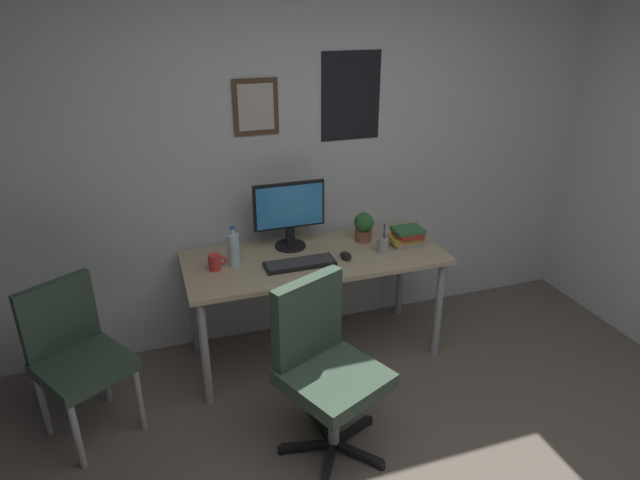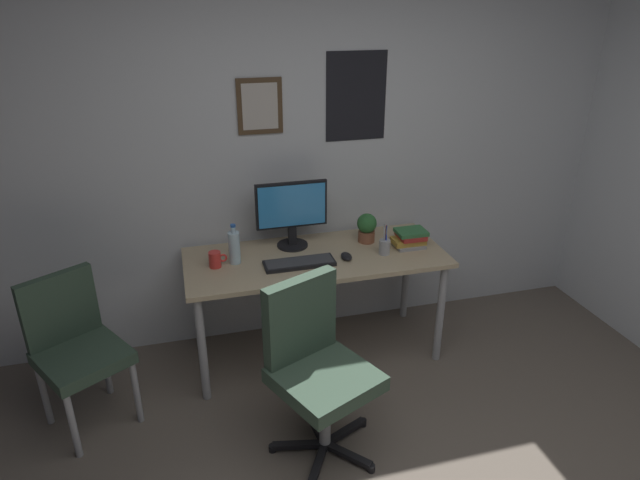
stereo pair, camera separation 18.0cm
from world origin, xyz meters
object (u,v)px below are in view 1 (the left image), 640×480
Objects in this scene: monitor at (289,212)px; coffee_mug_near at (215,262)px; water_bottle at (234,249)px; potted_plant at (364,226)px; side_chair at (76,352)px; pen_cup at (383,244)px; computer_mouse at (346,256)px; book_stack_left at (407,236)px; office_chair at (324,361)px; keyboard at (300,264)px.

coffee_mug_near is (-0.51, -0.18, -0.19)m from monitor.
water_bottle is 0.88m from potted_plant.
side_chair is at bearing -161.29° from coffee_mug_near.
coffee_mug_near is at bearing 174.85° from pen_cup.
book_stack_left is (0.46, 0.08, 0.04)m from computer_mouse.
pen_cup is 0.92× the size of book_stack_left.
monitor is (0.10, 0.97, 0.44)m from office_chair.
keyboard is (1.29, 0.16, 0.24)m from side_chair.
keyboard is (0.08, 0.69, 0.21)m from office_chair.
water_bottle is at bearing -174.00° from potted_plant.
water_bottle reaches higher than book_stack_left.
office_chair is 4.35× the size of book_stack_left.
potted_plant is at bearing 12.19° from side_chair.
potted_plant is (0.59, 0.91, 0.31)m from office_chair.
coffee_mug_near is 0.56× the size of pen_cup.
keyboard is 0.30m from computer_mouse.
water_bottle is (-0.67, 0.13, 0.09)m from computer_mouse.
office_chair is at bearing -122.78° from potted_plant.
potted_plant reaches higher than book_stack_left.
coffee_mug_near is at bearing 179.04° from book_stack_left.
monitor is at bearing 18.82° from side_chair.
computer_mouse is at bearing -169.87° from book_stack_left.
office_chair reaches higher than book_stack_left.
computer_mouse is at bearing 0.77° from keyboard.
computer_mouse is at bearing -7.37° from coffee_mug_near.
office_chair is 0.92m from water_bottle.
office_chair reaches higher than potted_plant.
side_chair is 1.87m from pen_cup.
potted_plant is (1.80, 0.39, 0.33)m from side_chair.
side_chair is 4.01× the size of book_stack_left.
office_chair is 4.75× the size of pen_cup.
water_bottle is 2.27× the size of coffee_mug_near.
computer_mouse is 0.55× the size of pen_cup.
monitor reaches higher than side_chair.
office_chair is at bearing -137.21° from book_stack_left.
water_bottle is at bearing 177.64° from book_stack_left.
side_chair is 0.89m from coffee_mug_near.
water_bottle is at bearing -158.98° from monitor.
monitor is 2.11× the size of book_stack_left.
pen_cup is (0.55, 0.01, 0.04)m from keyboard.
potted_plant is (0.21, 0.22, 0.09)m from computer_mouse.
potted_plant is at bearing 6.73° from coffee_mug_near.
computer_mouse reaches higher than keyboard.
water_bottle is 1.13m from book_stack_left.
computer_mouse is 0.99× the size of coffee_mug_near.
side_chair is 1.62m from computer_mouse.
water_bottle is 1.16× the size of book_stack_left.
monitor reaches higher than office_chair.
keyboard is 0.41m from water_bottle.
keyboard is 2.15× the size of pen_cup.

